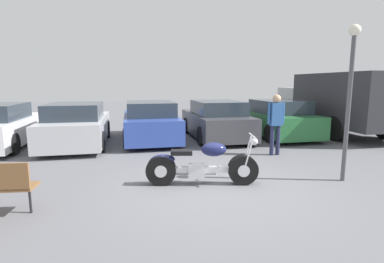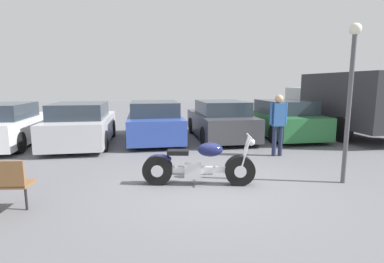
% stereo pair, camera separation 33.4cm
% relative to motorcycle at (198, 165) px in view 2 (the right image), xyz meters
% --- Properties ---
extents(ground_plane, '(60.00, 60.00, 0.00)m').
position_rel_motorcycle_xyz_m(ground_plane, '(0.22, -0.13, -0.41)').
color(ground_plane, slate).
extents(motorcycle, '(2.32, 0.87, 1.04)m').
position_rel_motorcycle_xyz_m(motorcycle, '(0.00, 0.00, 0.00)').
color(motorcycle, black).
rests_on(motorcycle, ground_plane).
extents(parked_car_white, '(1.94, 4.25, 1.44)m').
position_rel_motorcycle_xyz_m(parked_car_white, '(-5.66, 4.94, 0.26)').
color(parked_car_white, white).
rests_on(parked_car_white, ground_plane).
extents(parked_car_silver, '(1.94, 4.25, 1.44)m').
position_rel_motorcycle_xyz_m(parked_car_silver, '(-3.17, 4.77, 0.26)').
color(parked_car_silver, '#BCBCC1').
rests_on(parked_car_silver, ground_plane).
extents(parked_car_blue, '(1.94, 4.25, 1.44)m').
position_rel_motorcycle_xyz_m(parked_car_blue, '(-0.67, 5.18, 0.26)').
color(parked_car_blue, '#2D479E').
rests_on(parked_car_blue, ground_plane).
extents(parked_car_dark_grey, '(1.94, 4.25, 1.44)m').
position_rel_motorcycle_xyz_m(parked_car_dark_grey, '(1.82, 5.10, 0.26)').
color(parked_car_dark_grey, '#3D3D42').
rests_on(parked_car_dark_grey, ground_plane).
extents(parked_car_green, '(1.94, 4.25, 1.44)m').
position_rel_motorcycle_xyz_m(parked_car_green, '(4.32, 5.07, 0.26)').
color(parked_car_green, '#286B38').
rests_on(parked_car_green, ground_plane).
extents(delivery_truck, '(2.39, 5.97, 2.48)m').
position_rel_motorcycle_xyz_m(delivery_truck, '(7.02, 4.91, 0.98)').
color(delivery_truck, '#2D2D33').
rests_on(delivery_truck, ground_plane).
extents(lamp_post, '(0.24, 0.24, 3.26)m').
position_rel_motorcycle_xyz_m(lamp_post, '(3.07, -0.39, 1.68)').
color(lamp_post, '#4C4C51').
rests_on(lamp_post, ground_plane).
extents(person_standing, '(0.52, 0.24, 1.77)m').
position_rel_motorcycle_xyz_m(person_standing, '(2.74, 2.09, 0.65)').
color(person_standing, '#232847').
rests_on(person_standing, ground_plane).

